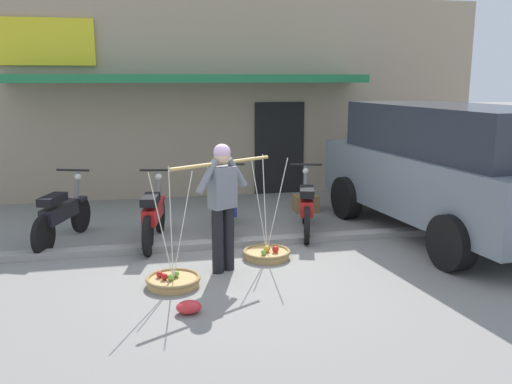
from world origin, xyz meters
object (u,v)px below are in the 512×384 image
Objects in this scene: parked_truck at (446,167)px; fruit_basket_right_side at (173,280)px; wooden_crate at (306,203)px; motorcycle_end_of_row at (306,206)px; motorcycle_nearest_shop at (62,215)px; motorcycle_second_in_row at (154,215)px; plastic_litter_bag at (189,307)px; fruit_basket_left_side at (267,253)px; motorcycle_third_in_row at (230,206)px; fruit_vendor at (223,199)px.

fruit_basket_right_side is at bearing -163.16° from parked_truck.
motorcycle_end_of_row is at bearing -106.96° from wooden_crate.
parked_truck is (5.98, -0.79, 0.68)m from motorcycle_nearest_shop.
motorcycle_end_of_row is at bearing 1.61° from motorcycle_second_in_row.
fruit_basket_right_side is 0.83× the size of motorcycle_nearest_shop.
wooden_crate is at bearing 58.10° from plastic_litter_bag.
wooden_crate is (2.60, 4.17, 0.09)m from plastic_litter_bag.
plastic_litter_bag is (0.30, -2.68, -0.38)m from motorcycle_second_in_row.
fruit_basket_right_side is at bearing -149.87° from fruit_basket_left_side.
motorcycle_second_in_row is 6.45× the size of plastic_litter_bag.
motorcycle_nearest_shop is 0.35× the size of parked_truck.
fruit_basket_left_side reaches higher than wooden_crate.
parked_truck is at bearing -7.58° from motorcycle_nearest_shop.
fruit_basket_right_side is 0.80× the size of motorcycle_third_in_row.
motorcycle_nearest_shop is at bearing 155.46° from fruit_basket_left_side.
motorcycle_second_in_row is 4.10× the size of wooden_crate.
fruit_vendor is 0.94× the size of motorcycle_second_in_row.
motorcycle_third_in_row is at bearing 102.45° from fruit_basket_left_side.
motorcycle_nearest_shop is 3.43m from plastic_litter_bag.
fruit_vendor is at bearing -101.90° from motorcycle_third_in_row.
motorcycle_second_in_row is at bearing 173.80° from parked_truck.
motorcycle_third_in_row is at bearing 15.78° from motorcycle_second_in_row.
motorcycle_third_in_row is 1.02× the size of motorcycle_end_of_row.
wooden_crate is (2.03, 2.94, -0.82)m from fruit_vendor.
fruit_vendor reaches higher than motorcycle_end_of_row.
motorcycle_nearest_shop is 0.97× the size of motorcycle_second_in_row.
parked_truck reaches higher than fruit_basket_right_side.
fruit_vendor reaches higher than motorcycle_third_in_row.
motorcycle_end_of_row is 2.31m from parked_truck.
motorcycle_second_in_row is (-1.54, 1.04, 0.38)m from fruit_basket_left_side.
motorcycle_end_of_row is at bearing 39.84° from fruit_basket_right_side.
motorcycle_third_in_row is at bearing 72.71° from plastic_litter_bag.
motorcycle_nearest_shop reaches higher than wooden_crate.
motorcycle_nearest_shop is at bearing 167.92° from motorcycle_second_in_row.
motorcycle_second_in_row is (-0.86, 1.44, -0.52)m from fruit_vendor.
parked_truck is (3.35, -0.85, 0.68)m from motorcycle_third_in_row.
fruit_vendor reaches higher than motorcycle_nearest_shop.
wooden_crate is (-1.70, 2.00, -0.97)m from parked_truck.
plastic_litter_bag is (-4.30, -2.18, -1.06)m from parked_truck.
fruit_basket_right_side is 1.88m from motorcycle_second_in_row.
fruit_basket_left_side reaches higher than motorcycle_end_of_row.
parked_truck is at bearing 26.87° from plastic_litter_bag.
fruit_basket_left_side is 0.80× the size of motorcycle_second_in_row.
parked_truck is 11.33× the size of wooden_crate.
fruit_vendor is 1.76m from motorcycle_second_in_row.
motorcycle_nearest_shop and motorcycle_second_in_row have the same top height.
motorcycle_second_in_row is at bearing 96.31° from plastic_litter_bag.
motorcycle_nearest_shop is 0.96× the size of motorcycle_third_in_row.
parked_truck reaches higher than fruit_vendor.
motorcycle_third_in_row is (2.62, 0.05, 0.00)m from motorcycle_nearest_shop.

